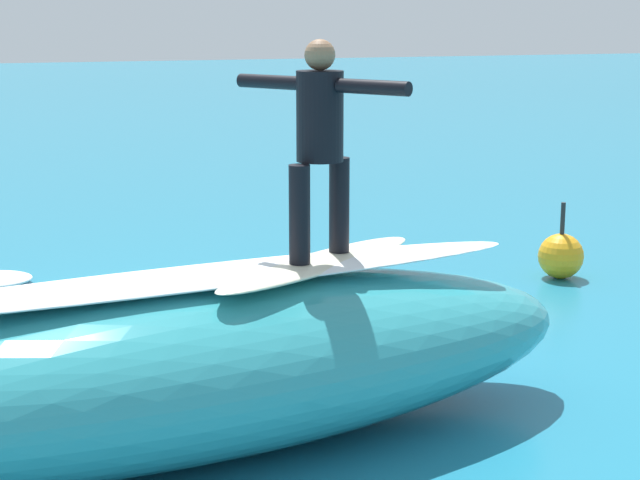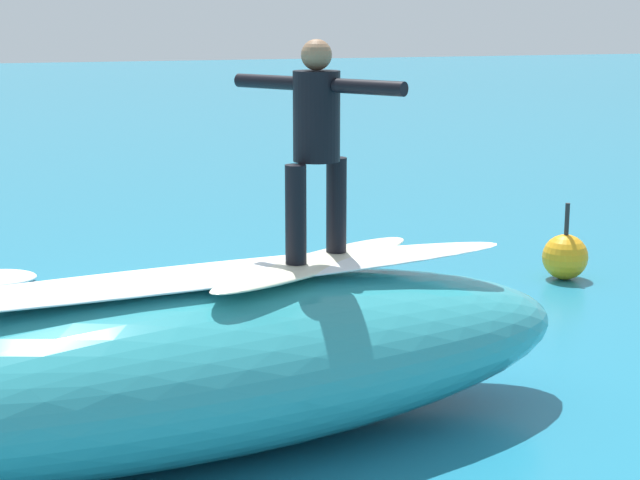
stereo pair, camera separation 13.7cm
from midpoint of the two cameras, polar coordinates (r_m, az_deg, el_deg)
The scene contains 8 objects.
ground_plane at distance 10.41m, azimuth -9.12°, elevation -5.56°, with size 120.00×120.00×0.00m, color teal.
wave_crest at distance 7.75m, azimuth -7.07°, elevation -6.92°, with size 6.47×2.03×1.26m, color teal.
wave_foam_lip at distance 7.55m, azimuth -7.21°, elevation -2.12°, with size 5.50×0.71×0.08m, color white.
surfboard_riding at distance 7.95m, azimuth 0.31°, elevation -1.27°, with size 2.30×0.47×0.09m, color #EAE5C6.
surfer_riding at distance 7.77m, azimuth 0.32°, elevation 5.90°, with size 0.93×1.36×1.64m.
surfboard_paddling at distance 11.59m, azimuth 0.47°, elevation -3.35°, with size 1.96×0.51×0.07m, color #EAE5C6.
surfer_paddling at distance 11.63m, azimuth 0.93°, elevation -2.47°, with size 1.58×0.80×0.30m.
buoy_marker at distance 12.97m, azimuth 13.57°, elevation -0.89°, with size 0.55×0.55×0.94m.
Camera 2 is at (1.57, 9.80, 3.18)m, focal length 58.41 mm.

